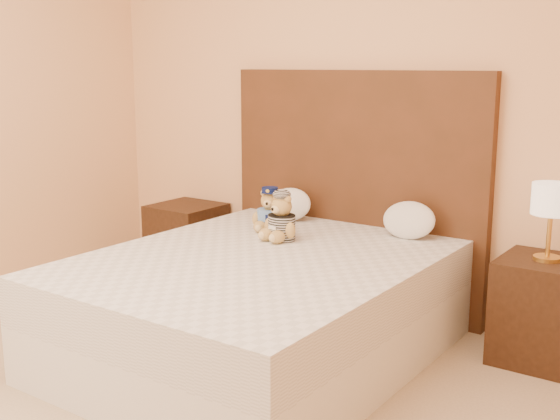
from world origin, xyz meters
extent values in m
cube|color=#F0B683|center=(0.00, 2.25, 1.35)|extent=(4.00, 0.04, 2.70)
cube|color=white|center=(0.00, 1.20, 0.15)|extent=(1.60, 2.00, 0.30)
cube|color=silver|center=(0.00, 1.20, 0.43)|extent=(1.60, 2.00, 0.25)
cube|color=#502B18|center=(0.00, 2.21, 0.75)|extent=(1.75, 0.08, 1.50)
cube|color=#381F11|center=(-1.25, 2.00, 0.28)|extent=(0.45, 0.45, 0.55)
cube|color=#381F11|center=(1.25, 2.00, 0.28)|extent=(0.45, 0.45, 0.55)
cylinder|color=gold|center=(1.25, 2.00, 0.56)|extent=(0.14, 0.14, 0.02)
cylinder|color=gold|center=(1.25, 2.00, 0.69)|extent=(0.02, 0.02, 0.26)
cylinder|color=beige|center=(1.25, 2.00, 0.87)|extent=(0.20, 0.20, 0.16)
ellipsoid|color=white|center=(-0.37, 2.03, 0.66)|extent=(0.31, 0.20, 0.22)
ellipsoid|color=white|center=(0.46, 2.03, 0.66)|extent=(0.32, 0.21, 0.23)
camera|label=1|loc=(2.13, -1.62, 1.54)|focal=45.00mm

